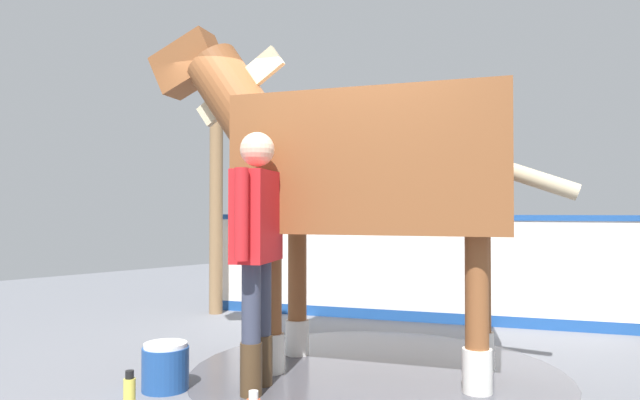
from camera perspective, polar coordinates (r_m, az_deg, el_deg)
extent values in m
cube|color=slate|center=(4.75, 3.94, -16.32)|extent=(16.00, 16.00, 0.02)
cylinder|color=#4C4C54|center=(4.54, 5.76, -16.87)|extent=(2.87, 2.87, 0.00)
cube|color=white|center=(6.42, 9.75, -7.07)|extent=(2.14, 4.49, 1.13)
cube|color=#1E4C99|center=(6.39, 9.73, -1.75)|extent=(2.16, 4.50, 0.06)
cube|color=#1E4C99|center=(6.50, 9.76, -11.51)|extent=(2.14, 4.49, 0.12)
cylinder|color=olive|center=(6.91, -10.47, -0.33)|extent=(0.16, 0.16, 2.65)
cube|color=brown|center=(4.38, 5.72, 3.44)|extent=(1.78, 2.24, 1.03)
cylinder|color=brown|center=(4.39, -4.95, -10.30)|extent=(0.16, 0.16, 1.07)
cylinder|color=silver|center=(4.47, -4.96, -15.18)|extent=(0.20, 0.20, 0.30)
cylinder|color=brown|center=(4.91, -2.32, -9.32)|extent=(0.16, 0.16, 1.07)
cylinder|color=silver|center=(4.98, -2.32, -13.71)|extent=(0.20, 0.20, 0.30)
cylinder|color=brown|center=(4.05, 15.60, -11.05)|extent=(0.16, 0.16, 1.07)
cylinder|color=silver|center=(4.13, 15.62, -16.31)|extent=(0.20, 0.20, 0.30)
cylinder|color=brown|center=(4.61, 15.93, -9.83)|extent=(0.16, 0.16, 1.07)
cylinder|color=silver|center=(4.68, 15.95, -14.49)|extent=(0.20, 0.20, 0.30)
cylinder|color=brown|center=(4.84, -8.11, 9.46)|extent=(0.81, 1.03, 1.04)
cube|color=#C6B793|center=(4.87, -8.11, 11.24)|extent=(0.39, 0.75, 0.64)
cube|color=brown|center=(5.16, -13.12, 13.22)|extent=(0.53, 0.71, 0.56)
cylinder|color=#C6B793|center=(4.28, 20.26, 2.27)|extent=(0.40, 0.68, 0.35)
cylinder|color=#47331E|center=(4.17, -5.88, -15.82)|extent=(0.15, 0.15, 0.35)
cylinder|color=#383D51|center=(4.08, -5.87, -9.79)|extent=(0.13, 0.13, 0.53)
cylinder|color=#47331E|center=(3.96, -6.99, -16.62)|extent=(0.15, 0.15, 0.35)
cylinder|color=#383D51|center=(3.86, -6.97, -10.28)|extent=(0.13, 0.13, 0.53)
cube|color=red|center=(3.92, -6.39, -1.64)|extent=(0.56, 0.45, 0.63)
cylinder|color=red|center=(4.22, -5.03, -1.39)|extent=(0.09, 0.09, 0.60)
cylinder|color=red|center=(3.63, -7.96, -1.43)|extent=(0.09, 0.09, 0.60)
sphere|color=beige|center=(3.95, -6.37, 5.11)|extent=(0.24, 0.24, 0.24)
cylinder|color=#1E478C|center=(4.20, -15.38, -16.12)|extent=(0.32, 0.32, 0.29)
cylinder|color=white|center=(4.16, -15.36, -13.97)|extent=(0.29, 0.29, 0.03)
cylinder|color=#D8CC4C|center=(3.79, -18.73, -18.34)|extent=(0.07, 0.07, 0.22)
cylinder|color=black|center=(3.75, -18.71, -16.39)|extent=(0.05, 0.05, 0.05)
cylinder|color=white|center=(3.27, -6.75, -19.02)|extent=(0.05, 0.05, 0.05)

